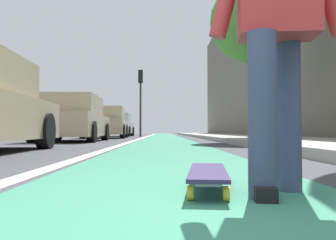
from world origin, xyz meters
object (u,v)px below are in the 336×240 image
skateboard (208,174)px  parked_car_mid (73,120)px  parked_car_end (118,125)px  skater_person (277,15)px  street_tree_mid (251,22)px  parked_car_far (106,123)px  traffic_light (141,90)px

skateboard → parked_car_mid: (9.86, 3.20, 0.61)m
parked_car_end → skateboard: bearing=-171.5°
skateboard → skater_person: 0.92m
street_tree_mid → parked_car_mid: bearing=89.5°
skateboard → parked_car_mid: parked_car_mid is taller
parked_car_end → street_tree_mid: (-11.91, -5.88, 3.21)m
street_tree_mid → skateboard: bearing=164.9°
skater_person → parked_car_far: size_ratio=0.39×
parked_car_end → parked_car_far: bearing=-178.3°
parked_car_end → street_tree_mid: size_ratio=0.78×
parked_car_mid → traffic_light: size_ratio=1.08×
traffic_light → street_tree_mid: street_tree_mid is taller
skateboard → traffic_light: traffic_light is taller
skateboard → parked_car_end: 21.96m
skater_person → street_tree_mid: size_ratio=0.31×
skater_person → street_tree_mid: street_tree_mid is taller
parked_car_mid → street_tree_mid: 6.68m
skateboard → parked_car_mid: 10.38m
skater_person → parked_car_end: skater_person is taller
parked_car_far → parked_car_end: (6.08, 0.19, -0.00)m
parked_car_mid → parked_car_end: size_ratio=1.08×
skater_person → parked_car_end: bearing=9.3°
parked_car_mid → traffic_light: 10.98m
skateboard → parked_car_mid: size_ratio=0.19×
skater_person → street_tree_mid: bearing=-13.0°
parked_car_end → street_tree_mid: 13.66m
skateboard → parked_car_end: size_ratio=0.21×
skateboard → street_tree_mid: 10.85m
skateboard → street_tree_mid: size_ratio=0.16×
skateboard → skater_person: size_ratio=0.52×
skater_person → street_tree_mid: 10.64m
parked_car_far → traffic_light: 5.50m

